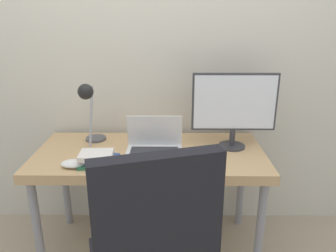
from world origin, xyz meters
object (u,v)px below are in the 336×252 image
(desk_lamp, at_px, (89,106))
(laptop, at_px, (154,145))
(book_stack, at_px, (98,158))
(monitor, at_px, (234,106))
(game_controller, at_px, (73,164))

(desk_lamp, bearing_deg, laptop, -11.06)
(desk_lamp, bearing_deg, book_stack, -70.10)
(monitor, height_order, book_stack, monitor)
(desk_lamp, bearing_deg, monitor, 0.15)
(monitor, xyz_separation_m, book_stack, (-0.82, -0.27, -0.24))
(laptop, xyz_separation_m, game_controller, (-0.45, -0.22, -0.03))
(monitor, bearing_deg, book_stack, -161.42)
(book_stack, relative_size, game_controller, 1.67)
(laptop, height_order, game_controller, laptop)
(monitor, relative_size, desk_lamp, 1.25)
(game_controller, bearing_deg, book_stack, 12.54)
(book_stack, bearing_deg, monitor, 18.58)
(monitor, distance_m, desk_lamp, 0.91)
(laptop, distance_m, book_stack, 0.37)
(laptop, height_order, monitor, monitor)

